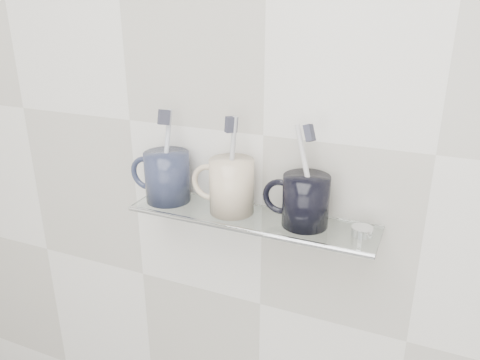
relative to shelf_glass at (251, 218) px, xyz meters
The scene contains 18 objects.
wall_back 0.17m from the shelf_glass, 90.00° to the left, with size 2.50×2.50×0.00m, color silver.
shelf_glass is the anchor object (origin of this frame).
shelf_rail 0.06m from the shelf_glass, 90.00° to the right, with size 0.01×0.01×0.50m, color silver.
bracket_left 0.22m from the shelf_glass, 167.38° to the left, with size 0.02×0.02×0.03m, color silver.
bracket_right 0.22m from the shelf_glass, 12.62° to the left, with size 0.02×0.02×0.03m, color silver.
mug_left 0.20m from the shelf_glass, behind, with size 0.10×0.10×0.11m, color #1C1E35.
mug_left_handle 0.25m from the shelf_glass, behind, with size 0.08×0.08×0.01m, color #1C1E35.
toothbrush_left 0.22m from the shelf_glass, behind, with size 0.01×0.01×0.19m, color silver.
bristles_left 0.27m from the shelf_glass, behind, with size 0.01×0.02×0.03m, color #323341.
mug_center 0.07m from the shelf_glass, behind, with size 0.09×0.09×0.11m, color beige.
mug_center_handle 0.11m from the shelf_glass, behind, with size 0.08×0.08×0.01m, color beige.
toothbrush_center 0.11m from the shelf_glass, behind, with size 0.01×0.01×0.19m, color #A9A9A9.
bristles_center 0.19m from the shelf_glass, behind, with size 0.01×0.02×0.03m, color #323341.
mug_right 0.12m from the shelf_glass, ahead, with size 0.09×0.09×0.10m, color black.
mug_right_handle 0.08m from the shelf_glass, ahead, with size 0.07×0.07×0.01m, color black.
toothbrush_right 0.15m from the shelf_glass, ahead, with size 0.01×0.01×0.19m, color silver.
bristles_right 0.21m from the shelf_glass, ahead, with size 0.01×0.02×0.03m, color #323341.
chrome_cap 0.22m from the shelf_glass, ahead, with size 0.04×0.04×0.02m, color silver.
Camera 1 is at (0.31, 0.26, 1.50)m, focal length 35.00 mm.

